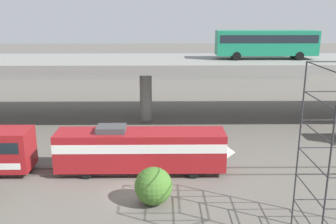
{
  "coord_description": "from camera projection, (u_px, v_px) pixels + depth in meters",
  "views": [
    {
      "loc": [
        2.19,
        -26.44,
        13.67
      ],
      "look_at": [
        2.7,
        14.45,
        2.53
      ],
      "focal_mm": 40.69,
      "sensor_mm": 36.0,
      "label": 1
    }
  ],
  "objects": [
    {
      "name": "ground_plane",
      "position": [
        135.0,
        194.0,
        29.07
      ],
      "size": [
        260.0,
        260.0,
        0.0
      ],
      "primitive_type": "plane",
      "color": "#605B54"
    },
    {
      "name": "rail_strip_near",
      "position": [
        138.0,
        175.0,
        32.2
      ],
      "size": [
        110.0,
        0.12,
        0.12
      ],
      "primitive_type": "cube",
      "color": "#59544C",
      "rests_on": "ground_plane"
    },
    {
      "name": "rail_strip_far",
      "position": [
        139.0,
        168.0,
        33.64
      ],
      "size": [
        110.0,
        0.12,
        0.12
      ],
      "primitive_type": "cube",
      "color": "#59544C",
      "rests_on": "ground_plane"
    },
    {
      "name": "train_locomotive",
      "position": [
        149.0,
        148.0,
        32.37
      ],
      "size": [
        15.23,
        3.04,
        4.18
      ],
      "color": "maroon",
      "rests_on": "ground_plane"
    },
    {
      "name": "highway_overpass",
      "position": [
        145.0,
        64.0,
        46.51
      ],
      "size": [
        96.0,
        11.55,
        7.77
      ],
      "color": "gray",
      "rests_on": "ground_plane"
    },
    {
      "name": "transit_bus_on_overpass",
      "position": [
        266.0,
        42.0,
        45.48
      ],
      "size": [
        12.0,
        2.68,
        3.4
      ],
      "color": "#197A56",
      "rests_on": "highway_overpass"
    },
    {
      "name": "pier_parking_lot",
      "position": [
        153.0,
        70.0,
        81.92
      ],
      "size": [
        63.27,
        12.71,
        1.66
      ],
      "primitive_type": "cube",
      "color": "gray",
      "rests_on": "ground_plane"
    },
    {
      "name": "parked_car_0",
      "position": [
        146.0,
        63.0,
        80.58
      ],
      "size": [
        4.55,
        1.85,
        1.5
      ],
      "rotation": [
        0.0,
        0.0,
        3.14
      ],
      "color": "maroon",
      "rests_on": "pier_parking_lot"
    },
    {
      "name": "parked_car_1",
      "position": [
        89.0,
        64.0,
        79.53
      ],
      "size": [
        4.17,
        1.99,
        1.5
      ],
      "color": "black",
      "rests_on": "pier_parking_lot"
    },
    {
      "name": "parked_car_2",
      "position": [
        31.0,
        65.0,
        78.27
      ],
      "size": [
        4.31,
        2.0,
        1.5
      ],
      "color": "#515459",
      "rests_on": "pier_parking_lot"
    },
    {
      "name": "parked_car_3",
      "position": [
        238.0,
        63.0,
        81.56
      ],
      "size": [
        4.41,
        1.88,
        1.5
      ],
      "rotation": [
        0.0,
        0.0,
        3.14
      ],
      "color": "#515459",
      "rests_on": "pier_parking_lot"
    },
    {
      "name": "harbor_water",
      "position": [
        155.0,
        60.0,
        104.32
      ],
      "size": [
        140.0,
        36.0,
        0.01
      ],
      "primitive_type": "cube",
      "color": "#2D5170",
      "rests_on": "ground_plane"
    },
    {
      "name": "shrub_right",
      "position": [
        153.0,
        186.0,
        27.28
      ],
      "size": [
        2.74,
        2.74,
        2.74
      ],
      "primitive_type": "sphere",
      "color": "#427029",
      "rests_on": "ground_plane"
    }
  ]
}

